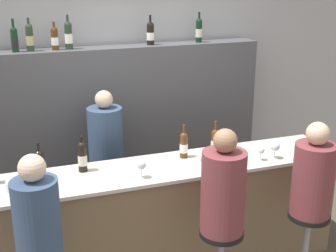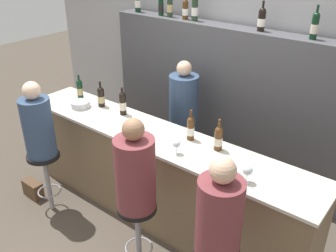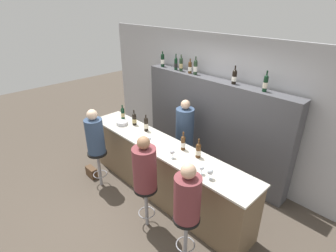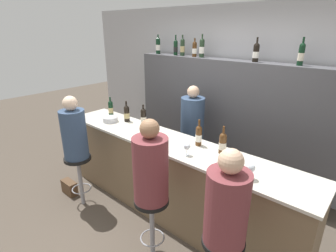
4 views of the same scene
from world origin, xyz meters
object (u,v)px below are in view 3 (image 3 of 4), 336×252
wine_bottle_counter_0 (123,113)px  wine_glass_3 (210,172)px  wine_bottle_counter_4 (198,150)px  handbag (92,172)px  wine_glass_1 (172,152)px  bar_stool_middle (146,196)px  wine_bottle_backbar_3 (190,67)px  guest_seated_middle (145,167)px  wine_bottle_backbar_1 (176,64)px  wine_bottle_counter_2 (146,124)px  wine_bottle_backbar_2 (181,64)px  wine_bottle_counter_1 (134,119)px  bar_stool_right (186,227)px  wine_bottle_backbar_5 (234,77)px  metal_bowl (122,123)px  bartender (184,140)px  guest_seated_right (187,196)px  wine_glass_0 (149,139)px  wine_bottle_backbar_0 (163,60)px  bar_stool_left (98,160)px  wine_bottle_backbar_4 (195,67)px  wine_glass_2 (202,168)px  wine_bottle_backbar_6 (265,83)px  wine_bottle_counter_3 (183,143)px  guest_seated_left (95,134)px

wine_bottle_counter_0 → wine_glass_3: (2.36, -0.29, -0.02)m
wine_bottle_counter_4 → handbag: wine_bottle_counter_4 is taller
wine_glass_1 → handbag: bearing=-164.2°
wine_bottle_counter_0 → bar_stool_middle: 1.89m
wine_bottle_backbar_3 → guest_seated_middle: 2.33m
wine_bottle_backbar_1 → wine_bottle_counter_2: bearing=-70.5°
guest_seated_middle → wine_bottle_backbar_2: bearing=121.3°
wine_bottle_counter_1 → wine_bottle_counter_0: bearing=180.0°
bar_stool_right → wine_bottle_backbar_5: bearing=110.9°
metal_bowl → wine_bottle_counter_1: bearing=45.5°
metal_bowl → bartender: size_ratio=0.14×
wine_bottle_counter_4 → wine_bottle_backbar_3: bearing=136.9°
wine_bottle_counter_2 → guest_seated_right: (1.70, -0.78, -0.10)m
wine_bottle_counter_0 → handbag: 1.30m
wine_glass_0 → handbag: bearing=-157.8°
wine_bottle_counter_1 → metal_bowl: bearing=-134.5°
wine_glass_0 → bartender: size_ratio=0.10×
wine_glass_1 → wine_bottle_backbar_5: bearing=89.7°
wine_bottle_backbar_5 → bar_stool_middle: (-0.05, -1.93, -1.42)m
bartender → handbag: 1.91m
wine_bottle_backbar_0 → handbag: bearing=-89.4°
wine_glass_3 → bartender: 1.67m
wine_bottle_backbar_3 → bar_stool_left: bearing=-101.7°
wine_bottle_backbar_4 → wine_glass_2: bearing=-45.8°
wine_bottle_backbar_0 → wine_bottle_backbar_6: 2.31m
wine_bottle_backbar_3 → wine_bottle_backbar_4: bearing=0.0°
wine_bottle_counter_3 → bar_stool_left: 1.65m
wine_bottle_counter_3 → wine_bottle_backbar_4: 1.64m
wine_bottle_backbar_4 → wine_glass_0: size_ratio=2.21×
wine_glass_3 → bar_stool_right: (0.05, -0.49, -0.57)m
wine_bottle_backbar_5 → handbag: wine_bottle_backbar_5 is taller
wine_bottle_counter_2 → wine_glass_1: 1.00m
wine_bottle_counter_2 → wine_bottle_backbar_6: wine_bottle_backbar_6 is taller
wine_bottle_backbar_3 → wine_glass_0: size_ratio=1.81×
wine_bottle_counter_1 → wine_glass_0: bearing=-20.7°
handbag → bartender: bearing=52.2°
guest_seated_left → bartender: 1.66m
wine_bottle_backbar_6 → wine_glass_3: (0.13, -1.44, -0.86)m
wine_glass_0 → guest_seated_middle: size_ratio=0.19×
guest_seated_left → bar_stool_right: size_ratio=1.13×
wine_bottle_backbar_2 → wine_glass_2: 2.45m
wine_glass_0 → wine_glass_3: bearing=-0.0°
bar_stool_middle → handbag: (-1.69, 0.00, -0.45)m
bar_stool_middle → bar_stool_right: (0.79, 0.00, 0.00)m
wine_bottle_counter_0 → wine_bottle_backbar_6: bearing=27.4°
wine_bottle_backbar_0 → bar_stool_middle: bearing=-48.5°
guest_seated_middle → wine_glass_0: bearing=134.8°
wine_glass_1 → wine_glass_2: (0.55, 0.00, -0.01)m
bar_stool_middle → guest_seated_middle: 0.52m
wine_bottle_backbar_6 → guest_seated_right: bearing=-84.5°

